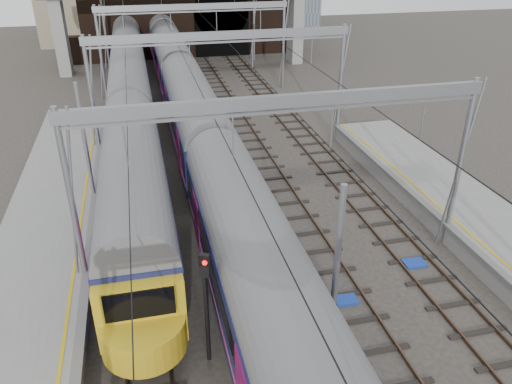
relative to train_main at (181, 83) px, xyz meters
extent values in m
cube|color=slate|center=(-6.15, -27.71, -1.56)|extent=(0.35, 55.00, 0.12)
cube|color=gold|center=(-6.65, -27.71, -1.49)|extent=(0.12, 55.00, 0.01)
cube|color=#4C3828|center=(-4.72, -15.21, -2.52)|extent=(0.08, 80.00, 0.16)
cube|color=#4C3828|center=(-3.28, -15.21, -2.52)|extent=(0.08, 80.00, 0.16)
cube|color=black|center=(-4.00, -15.21, -2.59)|extent=(2.40, 80.00, 0.14)
cube|color=#4C3828|center=(-0.72, -15.21, -2.52)|extent=(0.08, 80.00, 0.16)
cube|color=#4C3828|center=(0.72, -15.21, -2.52)|extent=(0.08, 80.00, 0.16)
cube|color=black|center=(0.00, -15.21, -2.59)|extent=(2.40, 80.00, 0.14)
cube|color=#4C3828|center=(3.28, -15.21, -2.52)|extent=(0.08, 80.00, 0.16)
cube|color=#4C3828|center=(4.72, -15.21, -2.52)|extent=(0.08, 80.00, 0.16)
cube|color=black|center=(4.00, -15.21, -2.59)|extent=(2.40, 80.00, 0.14)
cube|color=#4C3828|center=(7.28, -15.21, -2.52)|extent=(0.08, 80.00, 0.16)
cube|color=#4C3828|center=(8.72, -15.21, -2.52)|extent=(0.08, 80.00, 0.16)
cube|color=black|center=(8.00, -15.21, -2.59)|extent=(2.40, 80.00, 0.14)
cylinder|color=gray|center=(-6.20, -22.21, 1.39)|extent=(0.24, 0.24, 8.00)
cylinder|color=gray|center=(10.20, -22.21, 1.39)|extent=(0.24, 0.24, 8.00)
cube|color=gray|center=(2.00, -22.21, 4.99)|extent=(16.80, 0.28, 0.50)
cylinder|color=gray|center=(-6.20, -8.21, 1.39)|extent=(0.24, 0.24, 8.00)
cylinder|color=gray|center=(10.20, -8.21, 1.39)|extent=(0.24, 0.24, 8.00)
cube|color=gray|center=(2.00, -8.21, 4.99)|extent=(16.80, 0.28, 0.50)
cylinder|color=gray|center=(-6.20, 5.79, 1.39)|extent=(0.24, 0.24, 8.00)
cylinder|color=gray|center=(10.20, 5.79, 1.39)|extent=(0.24, 0.24, 8.00)
cube|color=gray|center=(2.00, 5.79, 4.99)|extent=(16.80, 0.28, 0.50)
cylinder|color=gray|center=(-6.20, 17.79, 1.39)|extent=(0.24, 0.24, 8.00)
cylinder|color=gray|center=(10.20, 17.79, 1.39)|extent=(0.24, 0.24, 8.00)
cube|color=black|center=(-4.00, -15.21, 2.89)|extent=(0.03, 80.00, 0.03)
cube|color=black|center=(0.00, -15.21, 2.89)|extent=(0.03, 80.00, 0.03)
cube|color=black|center=(4.00, -15.21, 2.89)|extent=(0.03, 80.00, 0.03)
cube|color=black|center=(8.00, -15.21, 2.89)|extent=(0.03, 80.00, 0.03)
cube|color=black|center=(4.00, 21.79, 1.89)|extent=(26.00, 2.00, 9.00)
cube|color=black|center=(7.00, 20.77, -0.01)|extent=(6.50, 0.10, 5.20)
cylinder|color=black|center=(7.00, 20.77, 2.59)|extent=(6.50, 0.10, 6.50)
cube|color=black|center=(-8.00, 20.79, -1.11)|extent=(6.00, 1.50, 3.00)
cube|color=gray|center=(-10.50, 15.79, 1.49)|extent=(1.20, 2.50, 8.20)
cube|color=gray|center=(14.50, 15.79, 1.49)|extent=(1.20, 2.50, 8.20)
cube|color=black|center=(0.00, 0.08, -2.26)|extent=(2.32, 68.77, 0.70)
cube|color=#131845|center=(0.00, 0.08, -0.29)|extent=(2.96, 68.77, 2.64)
cylinder|color=slate|center=(0.00, 0.08, 1.03)|extent=(2.90, 68.27, 2.90)
cube|color=black|center=(0.00, 0.08, 0.14)|extent=(2.98, 67.57, 0.79)
cube|color=#C53D72|center=(0.00, 0.08, -1.03)|extent=(2.98, 67.77, 0.13)
cube|color=black|center=(-4.00, 7.69, -2.26)|extent=(2.32, 68.63, 0.70)
cube|color=#131845|center=(-4.00, 7.69, -0.29)|extent=(2.95, 68.63, 2.63)
cylinder|color=slate|center=(-4.00, 7.69, 1.03)|extent=(2.89, 68.13, 2.89)
cube|color=black|center=(-4.00, 7.69, 0.13)|extent=(2.97, 67.43, 0.79)
cube|color=#C53D72|center=(-4.00, 7.69, -1.03)|extent=(2.97, 67.63, 0.13)
cube|color=gold|center=(-4.00, -26.78, -0.39)|extent=(2.89, 0.60, 2.43)
cube|color=black|center=(-4.00, -26.95, 0.24)|extent=(2.21, 0.08, 1.05)
cylinder|color=black|center=(-1.91, -26.93, -0.41)|extent=(0.15, 0.15, 4.38)
cube|color=black|center=(-1.91, -27.11, 1.50)|extent=(0.37, 0.30, 0.82)
sphere|color=red|center=(-1.91, -27.23, 1.69)|extent=(0.16, 0.16, 0.16)
cube|color=#173BAD|center=(3.94, -25.15, -2.55)|extent=(0.94, 0.70, 0.11)
cube|color=#173BAD|center=(0.00, -18.84, -2.56)|extent=(0.93, 0.74, 0.10)
cube|color=#173BAD|center=(7.92, -23.50, -2.55)|extent=(1.00, 0.72, 0.11)
camera|label=1|loc=(-3.29, -39.75, 10.62)|focal=35.00mm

